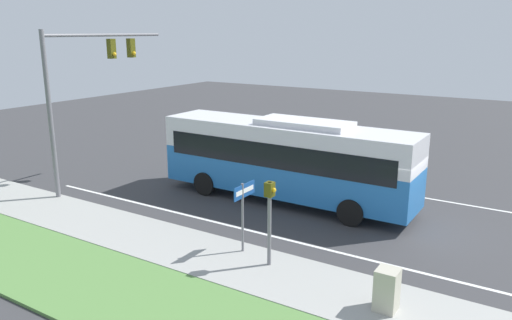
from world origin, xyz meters
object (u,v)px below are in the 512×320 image
at_px(signal_gantry, 86,77).
at_px(street_sign, 244,205).
at_px(pedestrian_signal, 270,210).
at_px(utility_cabinet, 387,290).
at_px(bus, 286,156).

distance_m(signal_gantry, street_sign, 10.69).
bearing_deg(pedestrian_signal, utility_cabinet, -98.91).
xyz_separation_m(signal_gantry, street_sign, (-2.26, -9.87, -3.42)).
distance_m(bus, pedestrian_signal, 6.35).
distance_m(signal_gantry, utility_cabinet, 15.96).
xyz_separation_m(bus, utility_cabinet, (-6.39, -6.48, -1.31)).
height_order(street_sign, utility_cabinet, street_sign).
bearing_deg(street_sign, utility_cabinet, -101.65).
distance_m(bus, signal_gantry, 9.55).
relative_size(bus, signal_gantry, 1.55).
bearing_deg(utility_cabinet, pedestrian_signal, 81.09).
bearing_deg(signal_gantry, street_sign, -102.89).
distance_m(pedestrian_signal, utility_cabinet, 4.10).
bearing_deg(bus, utility_cabinet, -134.57).
height_order(signal_gantry, pedestrian_signal, signal_gantry).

